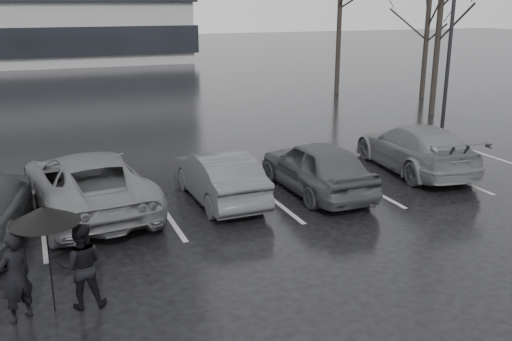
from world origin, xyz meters
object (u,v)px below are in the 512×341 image
(car_west_a, at_px, (219,176))
(car_east, at_px, (415,148))
(lamp_post, at_px, (451,37))
(tree_north, at_px, (340,15))
(pedestrian_right, at_px, (82,266))
(car_main, at_px, (317,166))
(car_west_b, at_px, (87,182))
(pedestrian_left, at_px, (16,277))
(tree_ne, at_px, (427,30))
(tree_east, at_px, (439,24))

(car_west_a, distance_m, car_east, 6.35)
(car_east, height_order, lamp_post, lamp_post)
(car_west_a, height_order, lamp_post, lamp_post)
(tree_north, bearing_deg, car_east, -110.64)
(pedestrian_right, xyz_separation_m, lamp_post, (13.97, 8.17, 2.96))
(car_main, bearing_deg, tree_north, -122.13)
(car_west_b, distance_m, pedestrian_right, 4.68)
(car_main, xyz_separation_m, car_east, (3.71, 0.77, -0.01))
(car_main, bearing_deg, pedestrian_left, 27.32)
(car_west_b, height_order, pedestrian_left, pedestrian_left)
(car_west_b, bearing_deg, car_west_a, 166.92)
(lamp_post, xyz_separation_m, tree_ne, (4.99, 7.78, -0.20))
(car_west_b, height_order, lamp_post, lamp_post)
(car_east, relative_size, tree_ne, 0.69)
(pedestrian_left, distance_m, lamp_post, 17.35)
(car_east, distance_m, lamp_post, 6.02)
(pedestrian_left, relative_size, lamp_post, 0.19)
(car_main, distance_m, car_west_b, 5.86)
(car_west_a, xyz_separation_m, lamp_post, (10.22, 3.92, 3.05))
(car_east, bearing_deg, tree_north, -104.50)
(car_west_a, height_order, tree_ne, tree_ne)
(car_west_b, distance_m, car_east, 9.53)
(lamp_post, relative_size, tree_north, 0.95)
(car_west_b, relative_size, pedestrian_right, 3.61)
(car_east, bearing_deg, pedestrian_left, 29.27)
(car_west_b, height_order, car_east, car_west_b)
(car_west_a, relative_size, tree_east, 0.49)
(car_main, distance_m, tree_north, 17.92)
(pedestrian_left, xyz_separation_m, tree_east, (17.47, 12.01, 3.25))
(tree_ne, distance_m, tree_north, 4.67)
(car_east, relative_size, tree_north, 0.57)
(car_main, bearing_deg, lamp_post, -151.71)
(car_east, xyz_separation_m, lamp_post, (3.88, 3.49, 3.00))
(car_west_a, distance_m, pedestrian_left, 6.43)
(pedestrian_right, bearing_deg, tree_north, -121.88)
(car_main, height_order, car_east, car_main)
(car_west_b, xyz_separation_m, tree_north, (14.90, 14.30, 3.51))
(lamp_post, bearing_deg, car_west_a, -159.02)
(car_west_a, distance_m, tree_east, 15.23)
(tree_ne, bearing_deg, lamp_post, -122.68)
(car_main, relative_size, tree_north, 0.49)
(car_west_b, bearing_deg, car_east, 174.11)
(tree_east, height_order, tree_north, tree_north)
(pedestrian_right, bearing_deg, car_west_a, -124.11)
(tree_north, bearing_deg, pedestrian_left, -130.91)
(pedestrian_right, bearing_deg, tree_ne, -132.60)
(car_west_a, height_order, pedestrian_right, pedestrian_right)
(car_west_a, xyz_separation_m, pedestrian_left, (-4.77, -4.32, 0.11))
(car_east, distance_m, tree_east, 10.21)
(pedestrian_right, bearing_deg, pedestrian_left, 10.91)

